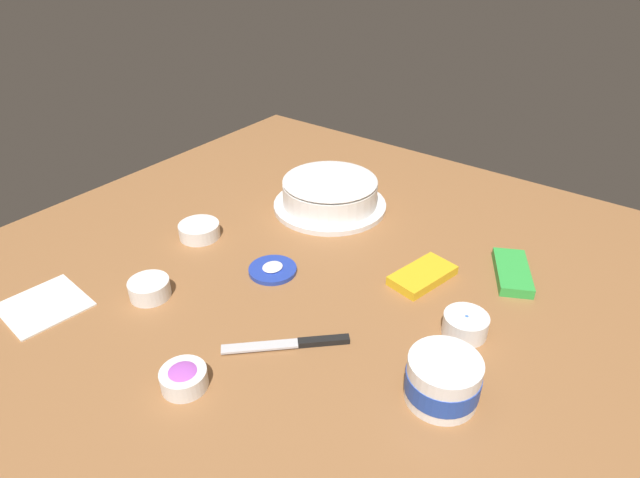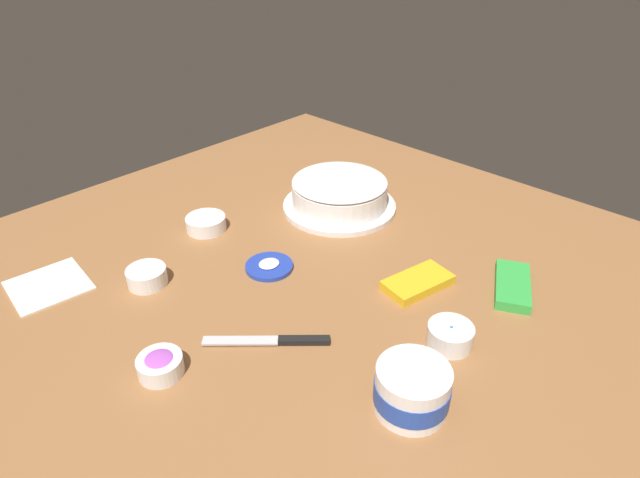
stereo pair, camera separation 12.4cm
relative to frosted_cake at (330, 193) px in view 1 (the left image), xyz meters
name	(u,v)px [view 1 (the left image)]	position (x,y,z in m)	size (l,w,h in m)	color
ground_plane	(313,281)	(-0.29, -0.17, -0.04)	(1.54, 1.54, 0.00)	#936038
frosted_cake	(330,193)	(0.00, 0.00, 0.00)	(0.30, 0.30, 0.09)	white
frosting_tub	(443,379)	(-0.42, -0.53, 0.00)	(0.12, 0.12, 0.08)	white
frosting_tub_lid	(273,269)	(-0.32, -0.07, -0.04)	(0.11, 0.11, 0.02)	#233DAD
spreading_knife	(298,343)	(-0.46, -0.26, -0.04)	(0.18, 0.18, 0.01)	silver
sprinkle_bowl_green	(149,288)	(-0.53, 0.07, -0.02)	(0.08, 0.08, 0.04)	white
sprinkle_bowl_rainbow	(184,377)	(-0.66, -0.17, -0.02)	(0.08, 0.08, 0.04)	white
sprinkle_bowl_blue	(465,324)	(-0.25, -0.49, -0.02)	(0.08, 0.08, 0.04)	white
sprinkle_bowl_orange	(199,230)	(-0.31, 0.17, -0.02)	(0.10, 0.10, 0.03)	white
candy_box_lower	(422,275)	(-0.14, -0.35, -0.03)	(0.15, 0.08, 0.02)	yellow
candy_box_upper	(512,272)	(-0.02, -0.50, -0.03)	(0.16, 0.07, 0.02)	green
paper_napkin	(44,305)	(-0.68, 0.22, -0.04)	(0.15, 0.15, 0.01)	white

